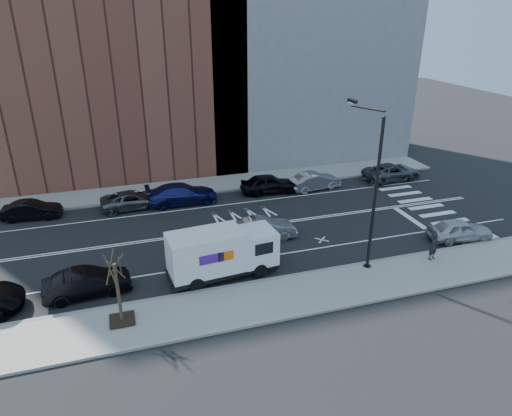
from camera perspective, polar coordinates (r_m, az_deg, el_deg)
ground at (r=31.60m, az=-4.23°, el=-2.83°), size 120.00×120.00×0.00m
sidewalk_near at (r=24.26m, az=0.70°, el=-11.60°), size 44.00×3.60×0.15m
sidewalk_far at (r=39.49m, az=-7.21°, el=2.75°), size 44.00×3.60×0.15m
curb_near at (r=25.67m, az=-0.55°, el=-9.36°), size 44.00×0.25×0.17m
curb_far at (r=37.84m, az=-6.70°, el=1.83°), size 44.00×0.25×0.17m
crosswalk at (r=38.10m, az=19.86°, el=0.54°), size 3.00×14.00×0.01m
road_markings at (r=31.60m, az=-4.23°, el=-2.82°), size 40.00×8.60×0.01m
bldg_brick at (r=43.35m, az=-20.78°, el=18.21°), size 26.00×10.00×22.00m
bldg_concrete at (r=46.88m, az=5.93°, el=22.29°), size 20.00×10.00×26.00m
streetlight at (r=26.13m, az=14.22°, el=2.78°), size 0.44×4.02×9.34m
street_tree at (r=23.01m, az=-16.74°, el=-10.78°), size 1.20×1.20×3.75m
fedex_van at (r=25.81m, az=-4.33°, el=-5.57°), size 6.41×2.69×2.85m
far_parked_b at (r=36.82m, az=-26.25°, el=-0.23°), size 4.18×1.79×1.34m
far_parked_c at (r=36.07m, az=-15.14°, el=1.00°), size 4.92×2.58×1.32m
far_parked_d at (r=36.05m, az=-9.27°, el=1.76°), size 5.50×2.24×1.60m
far_parked_e at (r=37.67m, az=1.65°, el=3.05°), size 4.80×2.19×1.60m
far_parked_f at (r=38.80m, az=7.36°, el=3.37°), size 4.55×2.06×1.45m
far_parked_g at (r=42.39m, az=16.61°, el=4.34°), size 5.36×2.70×1.45m
driving_sedan at (r=30.06m, az=0.80°, el=-2.66°), size 4.49×1.59×1.47m
near_parked_rear_a at (r=26.07m, az=-20.35°, el=-8.78°), size 4.59×1.94×1.47m
near_parked_front at (r=32.87m, az=24.13°, el=-2.52°), size 4.39×2.23×1.43m
pedestrian at (r=29.39m, az=21.36°, el=-4.49°), size 0.73×0.59×1.72m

